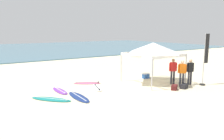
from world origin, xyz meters
The scene contains 15 objects.
ground_plane centered at (0.00, 0.00, 0.00)m, with size 80.00×80.00×0.00m, color beige.
sea centered at (0.00, 33.56, 0.05)m, with size 80.00×36.00×0.10m, color teal.
canopy_tent centered at (2.25, 0.50, 2.39)m, with size 3.19×3.19×2.75m.
surfboard_purple centered at (-3.88, 1.91, 0.04)m, with size 0.54×1.92×0.19m.
surfboard_navy centered at (-3.52, 0.15, 0.04)m, with size 0.78×2.40×0.19m.
surfboard_white centered at (-1.67, 1.32, 0.04)m, with size 1.08×1.91×0.19m.
surfboard_pink centered at (-1.59, 2.75, 0.04)m, with size 1.82×1.40×0.19m.
surfboard_teal centered at (-4.88, 0.57, 0.04)m, with size 1.90×2.19×0.19m.
person_black centered at (3.84, -1.36, 0.99)m, with size 0.53×0.31×1.71m.
person_red centered at (3.07, -0.58, 0.99)m, with size 0.51×0.35×1.71m.
person_orange centered at (3.00, -1.39, 0.99)m, with size 0.46×0.39×1.71m.
banner_flag centered at (4.58, -1.91, 1.57)m, with size 0.60×0.36×3.40m.
gear_bag_near_tent centered at (2.03, -1.65, 0.14)m, with size 0.60×0.32×0.28m, color #4C1919.
gear_bag_by_pole centered at (2.76, -1.78, 0.14)m, with size 0.60×0.32×0.28m, color #232328.
cooler_box centered at (2.86, 1.81, 0.20)m, with size 0.50×0.36×0.39m.
Camera 1 is at (-8.73, -10.69, 3.59)m, focal length 36.75 mm.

